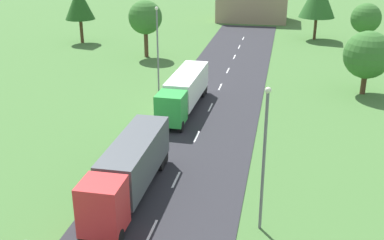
{
  "coord_description": "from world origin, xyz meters",
  "views": [
    {
      "loc": [
        7.04,
        4.46,
        16.7
      ],
      "look_at": [
        -0.37,
        41.6,
        1.64
      ],
      "focal_mm": 44.74,
      "sensor_mm": 36.0,
      "label": 1
    }
  ],
  "objects_px": {
    "lamppost_third": "(158,46)",
    "tree_oak": "(145,18)",
    "truck_third": "(184,90)",
    "truck_second": "(129,168)",
    "lamppost_second": "(264,154)",
    "tree_birch": "(366,18)",
    "distant_building": "(253,3)",
    "tree_ash": "(79,3)",
    "tree_elm": "(367,55)"
  },
  "relations": [
    {
      "from": "lamppost_third",
      "to": "distant_building",
      "type": "height_order",
      "value": "lamppost_third"
    },
    {
      "from": "truck_third",
      "to": "lamppost_third",
      "type": "distance_m",
      "value": 7.39
    },
    {
      "from": "truck_second",
      "to": "lamppost_second",
      "type": "bearing_deg",
      "value": -12.98
    },
    {
      "from": "tree_oak",
      "to": "tree_elm",
      "type": "height_order",
      "value": "tree_oak"
    },
    {
      "from": "truck_third",
      "to": "tree_oak",
      "type": "bearing_deg",
      "value": 115.99
    },
    {
      "from": "lamppost_second",
      "to": "truck_third",
      "type": "bearing_deg",
      "value": 114.7
    },
    {
      "from": "lamppost_third",
      "to": "tree_birch",
      "type": "height_order",
      "value": "lamppost_third"
    },
    {
      "from": "truck_third",
      "to": "tree_birch",
      "type": "distance_m",
      "value": 38.72
    },
    {
      "from": "tree_oak",
      "to": "tree_ash",
      "type": "bearing_deg",
      "value": 151.73
    },
    {
      "from": "truck_second",
      "to": "lamppost_second",
      "type": "height_order",
      "value": "lamppost_second"
    },
    {
      "from": "lamppost_second",
      "to": "lamppost_third",
      "type": "distance_m",
      "value": 27.54
    },
    {
      "from": "tree_elm",
      "to": "tree_ash",
      "type": "xyz_separation_m",
      "value": [
        -40.54,
        18.04,
        1.89
      ]
    },
    {
      "from": "truck_second",
      "to": "tree_birch",
      "type": "distance_m",
      "value": 53.77
    },
    {
      "from": "truck_third",
      "to": "tree_ash",
      "type": "height_order",
      "value": "tree_ash"
    },
    {
      "from": "tree_oak",
      "to": "tree_elm",
      "type": "distance_m",
      "value": 30.11
    },
    {
      "from": "lamppost_second",
      "to": "lamppost_third",
      "type": "xyz_separation_m",
      "value": [
        -12.81,
        24.37,
        0.19
      ]
    },
    {
      "from": "lamppost_third",
      "to": "tree_oak",
      "type": "distance_m",
      "value": 15.83
    },
    {
      "from": "distant_building",
      "to": "tree_ash",
      "type": "bearing_deg",
      "value": -134.04
    },
    {
      "from": "lamppost_second",
      "to": "tree_oak",
      "type": "bearing_deg",
      "value": 115.36
    },
    {
      "from": "tree_elm",
      "to": "lamppost_second",
      "type": "bearing_deg",
      "value": -108.57
    },
    {
      "from": "lamppost_third",
      "to": "tree_birch",
      "type": "xyz_separation_m",
      "value": [
        25.08,
        27.08,
        -0.75
      ]
    },
    {
      "from": "lamppost_third",
      "to": "lamppost_second",
      "type": "bearing_deg",
      "value": -62.28
    },
    {
      "from": "tree_birch",
      "to": "distant_building",
      "type": "height_order",
      "value": "distant_building"
    },
    {
      "from": "lamppost_second",
      "to": "distant_building",
      "type": "height_order",
      "value": "lamppost_second"
    },
    {
      "from": "lamppost_third",
      "to": "tree_oak",
      "type": "height_order",
      "value": "lamppost_third"
    },
    {
      "from": "tree_birch",
      "to": "tree_elm",
      "type": "xyz_separation_m",
      "value": [
        -2.91,
        -23.58,
        -0.05
      ]
    },
    {
      "from": "tree_elm",
      "to": "tree_birch",
      "type": "bearing_deg",
      "value": 82.97
    },
    {
      "from": "tree_elm",
      "to": "tree_ash",
      "type": "bearing_deg",
      "value": 156.01
    },
    {
      "from": "truck_second",
      "to": "distant_building",
      "type": "xyz_separation_m",
      "value": [
        2.5,
        69.64,
        1.26
      ]
    },
    {
      "from": "tree_birch",
      "to": "tree_elm",
      "type": "distance_m",
      "value": 23.76
    },
    {
      "from": "lamppost_second",
      "to": "lamppost_third",
      "type": "height_order",
      "value": "lamppost_third"
    },
    {
      "from": "truck_second",
      "to": "tree_ash",
      "type": "relative_size",
      "value": 1.33
    },
    {
      "from": "truck_third",
      "to": "lamppost_third",
      "type": "bearing_deg",
      "value": 127.17
    },
    {
      "from": "truck_third",
      "to": "tree_oak",
      "type": "height_order",
      "value": "tree_oak"
    },
    {
      "from": "lamppost_third",
      "to": "tree_oak",
      "type": "xyz_separation_m",
      "value": [
        -5.74,
        14.75,
        0.38
      ]
    },
    {
      "from": "truck_second",
      "to": "tree_oak",
      "type": "distance_m",
      "value": 38.51
    },
    {
      "from": "tree_oak",
      "to": "tree_birch",
      "type": "bearing_deg",
      "value": 21.81
    },
    {
      "from": "lamppost_second",
      "to": "tree_birch",
      "type": "distance_m",
      "value": 52.9
    },
    {
      "from": "tree_ash",
      "to": "distant_building",
      "type": "relative_size",
      "value": 0.65
    },
    {
      "from": "lamppost_second",
      "to": "distant_building",
      "type": "xyz_separation_m",
      "value": [
        -6.28,
        71.67,
        -1.52
      ]
    },
    {
      "from": "truck_second",
      "to": "tree_oak",
      "type": "bearing_deg",
      "value": 104.75
    },
    {
      "from": "truck_second",
      "to": "tree_oak",
      "type": "height_order",
      "value": "tree_oak"
    },
    {
      "from": "truck_third",
      "to": "truck_second",
      "type": "bearing_deg",
      "value": -90.1
    },
    {
      "from": "tree_elm",
      "to": "distant_building",
      "type": "height_order",
      "value": "tree_elm"
    },
    {
      "from": "truck_third",
      "to": "tree_birch",
      "type": "xyz_separation_m",
      "value": [
        21.01,
        32.44,
        2.32
      ]
    },
    {
      "from": "tree_birch",
      "to": "distant_building",
      "type": "bearing_deg",
      "value": 132.54
    },
    {
      "from": "tree_elm",
      "to": "distant_building",
      "type": "relative_size",
      "value": 0.51
    },
    {
      "from": "truck_third",
      "to": "tree_oak",
      "type": "distance_m",
      "value": 22.63
    },
    {
      "from": "truck_second",
      "to": "tree_ash",
      "type": "height_order",
      "value": "tree_ash"
    },
    {
      "from": "lamppost_third",
      "to": "tree_elm",
      "type": "bearing_deg",
      "value": 8.97
    }
  ]
}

